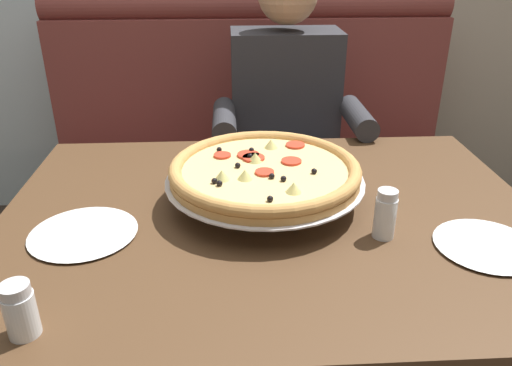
{
  "coord_description": "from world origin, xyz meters",
  "views": [
    {
      "loc": [
        -0.1,
        -1.06,
        1.32
      ],
      "look_at": [
        -0.04,
        0.03,
        0.78
      ],
      "focal_mm": 35.38,
      "sensor_mm": 36.0,
      "label": 1
    }
  ],
  "objects_px": {
    "shaker_pepper_flakes": "(21,314)",
    "plate_near_left": "(487,243)",
    "pizza": "(265,172)",
    "dining_table": "(271,240)",
    "shaker_oregano": "(385,217)",
    "booth_bench": "(252,170)",
    "plate_near_right": "(83,231)",
    "diner_main": "(287,122)"
  },
  "relations": [
    {
      "from": "shaker_oregano",
      "to": "plate_near_left",
      "type": "height_order",
      "value": "shaker_oregano"
    },
    {
      "from": "shaker_pepper_flakes",
      "to": "plate_near_right",
      "type": "relative_size",
      "value": 0.42
    },
    {
      "from": "pizza",
      "to": "plate_near_left",
      "type": "distance_m",
      "value": 0.52
    },
    {
      "from": "diner_main",
      "to": "shaker_pepper_flakes",
      "type": "xyz_separation_m",
      "value": [
        -0.56,
        -1.08,
        0.05
      ]
    },
    {
      "from": "shaker_pepper_flakes",
      "to": "plate_near_left",
      "type": "distance_m",
      "value": 0.92
    },
    {
      "from": "dining_table",
      "to": "shaker_pepper_flakes",
      "type": "height_order",
      "value": "shaker_pepper_flakes"
    },
    {
      "from": "shaker_oregano",
      "to": "shaker_pepper_flakes",
      "type": "relative_size",
      "value": 1.14
    },
    {
      "from": "booth_bench",
      "to": "shaker_pepper_flakes",
      "type": "height_order",
      "value": "booth_bench"
    },
    {
      "from": "shaker_pepper_flakes",
      "to": "shaker_oregano",
      "type": "bearing_deg",
      "value": 21.41
    },
    {
      "from": "shaker_oregano",
      "to": "plate_near_left",
      "type": "bearing_deg",
      "value": -15.08
    },
    {
      "from": "dining_table",
      "to": "diner_main",
      "type": "height_order",
      "value": "diner_main"
    },
    {
      "from": "booth_bench",
      "to": "shaker_pepper_flakes",
      "type": "xyz_separation_m",
      "value": [
        -0.45,
        -1.35,
        0.36
      ]
    },
    {
      "from": "pizza",
      "to": "shaker_pepper_flakes",
      "type": "distance_m",
      "value": 0.63
    },
    {
      "from": "plate_near_right",
      "to": "booth_bench",
      "type": "bearing_deg",
      "value": 67.55
    },
    {
      "from": "pizza",
      "to": "plate_near_right",
      "type": "xyz_separation_m",
      "value": [
        -0.42,
        -0.14,
        -0.07
      ]
    },
    {
      "from": "diner_main",
      "to": "plate_near_left",
      "type": "height_order",
      "value": "diner_main"
    },
    {
      "from": "plate_near_right",
      "to": "plate_near_left",
      "type": "bearing_deg",
      "value": -6.49
    },
    {
      "from": "diner_main",
      "to": "plate_near_right",
      "type": "distance_m",
      "value": 0.94
    },
    {
      "from": "shaker_oregano",
      "to": "booth_bench",
      "type": "bearing_deg",
      "value": 102.48
    },
    {
      "from": "shaker_oregano",
      "to": "pizza",
      "type": "bearing_deg",
      "value": 144.46
    },
    {
      "from": "diner_main",
      "to": "pizza",
      "type": "xyz_separation_m",
      "value": [
        -0.13,
        -0.63,
        0.09
      ]
    },
    {
      "from": "booth_bench",
      "to": "dining_table",
      "type": "bearing_deg",
      "value": -90.0
    },
    {
      "from": "booth_bench",
      "to": "shaker_pepper_flakes",
      "type": "relative_size",
      "value": 17.46
    },
    {
      "from": "pizza",
      "to": "shaker_pepper_flakes",
      "type": "xyz_separation_m",
      "value": [
        -0.43,
        -0.45,
        -0.04
      ]
    },
    {
      "from": "pizza",
      "to": "dining_table",
      "type": "bearing_deg",
      "value": -78.19
    },
    {
      "from": "plate_near_left",
      "to": "plate_near_right",
      "type": "bearing_deg",
      "value": 173.51
    },
    {
      "from": "plate_near_right",
      "to": "shaker_oregano",
      "type": "bearing_deg",
      "value": -3.7
    },
    {
      "from": "diner_main",
      "to": "pizza",
      "type": "bearing_deg",
      "value": -101.59
    },
    {
      "from": "diner_main",
      "to": "shaker_oregano",
      "type": "relative_size",
      "value": 11.19
    },
    {
      "from": "shaker_pepper_flakes",
      "to": "plate_near_left",
      "type": "bearing_deg",
      "value": 13.32
    },
    {
      "from": "booth_bench",
      "to": "shaker_oregano",
      "type": "relative_size",
      "value": 15.35
    },
    {
      "from": "pizza",
      "to": "shaker_oregano",
      "type": "xyz_separation_m",
      "value": [
        0.25,
        -0.18,
        -0.03
      ]
    },
    {
      "from": "diner_main",
      "to": "plate_near_right",
      "type": "height_order",
      "value": "diner_main"
    },
    {
      "from": "diner_main",
      "to": "booth_bench",
      "type": "bearing_deg",
      "value": 113.81
    },
    {
      "from": "dining_table",
      "to": "plate_near_right",
      "type": "bearing_deg",
      "value": -169.7
    },
    {
      "from": "dining_table",
      "to": "plate_near_left",
      "type": "relative_size",
      "value": 5.86
    },
    {
      "from": "shaker_oregano",
      "to": "plate_near_left",
      "type": "relative_size",
      "value": 0.51
    },
    {
      "from": "plate_near_right",
      "to": "pizza",
      "type": "bearing_deg",
      "value": 18.14
    },
    {
      "from": "dining_table",
      "to": "plate_near_right",
      "type": "xyz_separation_m",
      "value": [
        -0.43,
        -0.08,
        0.09
      ]
    },
    {
      "from": "pizza",
      "to": "plate_near_right",
      "type": "height_order",
      "value": "pizza"
    },
    {
      "from": "booth_bench",
      "to": "diner_main",
      "type": "relative_size",
      "value": 1.37
    },
    {
      "from": "booth_bench",
      "to": "pizza",
      "type": "distance_m",
      "value": 0.99
    }
  ]
}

